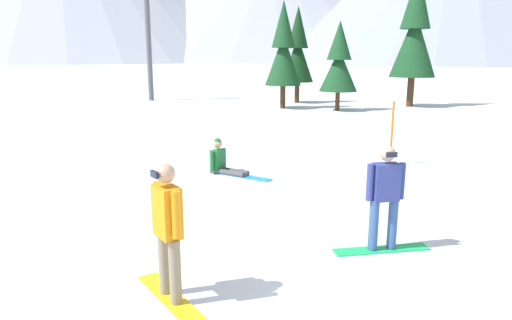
{
  "coord_description": "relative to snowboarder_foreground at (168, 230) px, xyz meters",
  "views": [
    {
      "loc": [
        -1.37,
        -5.33,
        3.07
      ],
      "look_at": [
        -1.64,
        3.83,
        1.0
      ],
      "focal_mm": 32.63,
      "sensor_mm": 36.0,
      "label": 1
    }
  ],
  "objects": [
    {
      "name": "trail_marker_pole",
      "position": [
        4.72,
        7.68,
        -0.04
      ],
      "size": [
        0.06,
        0.06,
        1.82
      ],
      "primitive_type": "cylinder",
      "color": "orange",
      "rests_on": "ground_plane"
    },
    {
      "name": "ski_lift_tower",
      "position": [
        -6.97,
        26.74,
        4.2
      ],
      "size": [
        3.8,
        0.36,
        8.73
      ],
      "color": "#595B60",
      "rests_on": "ground_plane"
    },
    {
      "name": "snowboarder_foreground",
      "position": [
        0.0,
        0.0,
        0.0
      ],
      "size": [
        1.17,
        1.42,
        1.79
      ],
      "color": "yellow",
      "rests_on": "ground_plane"
    },
    {
      "name": "pine_tree_twin",
      "position": [
        3.04,
        25.47,
        2.4
      ],
      "size": [
        2.06,
        2.06,
        6.16
      ],
      "color": "#472D19",
      "rests_on": "ground_plane"
    },
    {
      "name": "ground_plane",
      "position": [
        2.63,
        -0.08,
        -0.95
      ],
      "size": [
        800.0,
        800.0,
        0.0
      ],
      "primitive_type": "plane",
      "color": "silver"
    },
    {
      "name": "pine_tree_slender",
      "position": [
        9.82,
        23.37,
        3.44
      ],
      "size": [
        2.7,
        2.7,
        8.06
      ],
      "color": "#472D19",
      "rests_on": "ground_plane"
    },
    {
      "name": "snowboarder_midground",
      "position": [
        3.07,
        1.63,
        -0.05
      ],
      "size": [
        1.6,
        0.59,
        1.72
      ],
      "color": "#19B259",
      "rests_on": "ground_plane"
    },
    {
      "name": "snowboarder_background",
      "position": [
        0.04,
        6.53,
        -0.63
      ],
      "size": [
        1.68,
        1.24,
        0.94
      ],
      "color": "#4C4C51",
      "rests_on": "ground_plane"
    },
    {
      "name": "pine_tree_young",
      "position": [
        2.01,
        22.11,
        2.39
      ],
      "size": [
        2.1,
        2.1,
        6.13
      ],
      "color": "#472D19",
      "rests_on": "ground_plane"
    },
    {
      "name": "pine_tree_short",
      "position": [
        5.08,
        21.04,
        1.75
      ],
      "size": [
        2.11,
        2.11,
        4.94
      ],
      "color": "#472D19",
      "rests_on": "ground_plane"
    }
  ]
}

